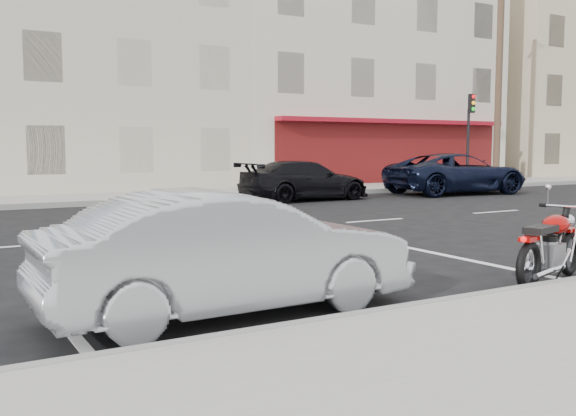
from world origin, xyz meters
The scene contains 14 objects.
ground centered at (0.00, 0.00, 0.00)m, with size 120.00×120.00×0.00m, color black.
sidewalk_far centered at (-5.00, 8.70, 0.07)m, with size 80.00×3.40×0.15m, color gray.
curb_near centered at (-5.00, -7.00, 0.08)m, with size 80.00×0.12×0.16m, color gray.
curb_far centered at (-5.00, 7.00, 0.08)m, with size 80.00×0.12×0.16m, color gray.
bldg_cream centered at (-2.00, 16.30, 5.75)m, with size 12.00×12.00×11.50m, color #BCB49B.
bldg_corner centered at (11.00, 16.30, 6.25)m, with size 14.00×12.00×12.50m, color beige.
bldg_far_east centered at (26.00, 16.30, 5.50)m, with size 12.00×12.00×11.00m, color #BDAB8A.
utility_pole centered at (15.50, 8.60, 4.74)m, with size 1.80×0.30×9.00m.
traffic_light centered at (13.50, 8.33, 2.56)m, with size 0.26×0.30×3.80m.
fire_hydrant centered at (12.00, 8.50, 0.53)m, with size 0.20×0.20×0.72m.
motorcycle centered at (0.33, -6.36, 0.44)m, with size 1.85×0.81×0.95m.
sedan_silver centered at (-4.45, -5.89, 0.64)m, with size 1.35×3.86×1.27m, color #979A9E.
suv_far centered at (9.73, 5.22, 0.74)m, with size 2.44×5.29×1.47m, color black.
car_far centered at (3.52, 5.61, 0.63)m, with size 1.77×4.36×1.27m, color black.
Camera 1 is at (-7.16, -11.80, 1.72)m, focal length 40.00 mm.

